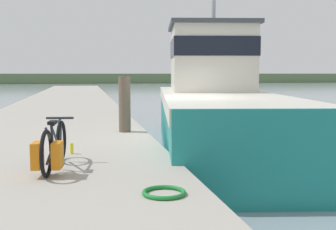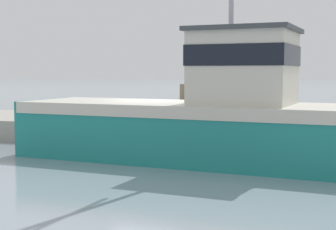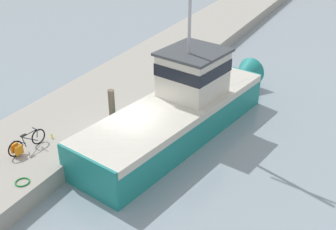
% 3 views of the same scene
% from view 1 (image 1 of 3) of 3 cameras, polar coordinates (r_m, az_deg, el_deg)
% --- Properties ---
extents(ground_plane, '(320.00, 320.00, 0.00)m').
position_cam_1_polar(ground_plane, '(10.26, 2.27, -6.81)').
color(ground_plane, '#84939E').
extents(dock_pier, '(4.86, 80.00, 0.77)m').
position_cam_1_polar(dock_pier, '(9.95, -16.39, -5.18)').
color(dock_pier, '#A39E93').
rests_on(dock_pier, ground_plane).
extents(far_shoreline, '(180.00, 5.00, 2.11)m').
position_cam_1_polar(far_shoreline, '(98.21, 8.01, 4.96)').
color(far_shoreline, '#567047').
rests_on(far_shoreline, ground_plane).
extents(fishing_boat_main, '(4.73, 12.79, 9.90)m').
position_cam_1_polar(fishing_boat_main, '(12.60, 6.23, 1.47)').
color(fishing_boat_main, teal).
rests_on(fishing_boat_main, ground_plane).
extents(bicycle_touring, '(0.57, 1.78, 0.75)m').
position_cam_1_polar(bicycle_touring, '(6.49, -15.40, -4.37)').
color(bicycle_touring, black).
rests_on(bicycle_touring, dock_pier).
extents(mooring_post, '(0.29, 0.29, 1.37)m').
position_cam_1_polar(mooring_post, '(10.45, -5.90, 1.45)').
color(mooring_post, brown).
rests_on(mooring_post, dock_pier).
extents(hose_coil, '(0.53, 0.53, 0.05)m').
position_cam_1_polar(hose_coil, '(5.13, -0.54, -10.45)').
color(hose_coil, '#197A2D').
rests_on(hose_coil, dock_pier).
extents(water_bottle_on_curb, '(0.06, 0.06, 0.20)m').
position_cam_1_polar(water_bottle_on_curb, '(7.81, -12.91, -4.45)').
color(water_bottle_on_curb, yellow).
rests_on(water_bottle_on_curb, dock_pier).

